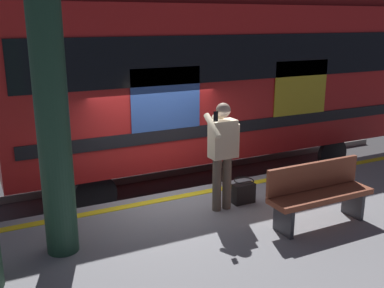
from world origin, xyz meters
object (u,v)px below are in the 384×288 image
object	(u,v)px
passenger	(222,148)
station_column	(53,129)
handbag	(244,192)
train_carriage	(206,73)
bench	(318,192)

from	to	relation	value
passenger	station_column	size ratio (longest dim) A/B	0.53
handbag	station_column	distance (m)	3.29
train_carriage	passenger	size ratio (longest dim) A/B	5.40
train_carriage	bench	bearing A→B (deg)	82.85
train_carriage	station_column	bearing A→B (deg)	41.80
train_carriage	bench	size ratio (longest dim) A/B	5.63
handbag	station_column	world-z (taller)	station_column
bench	station_column	bearing A→B (deg)	-13.57
train_carriage	passenger	bearing A→B (deg)	65.48
handbag	bench	size ratio (longest dim) A/B	0.24
passenger	bench	xyz separation A→B (m)	(-0.99, 1.07, -0.52)
passenger	handbag	bearing A→B (deg)	-174.03
station_column	bench	xyz separation A→B (m)	(-3.50, 0.84, -1.13)
passenger	station_column	bearing A→B (deg)	5.13
bench	passenger	bearing A→B (deg)	-47.17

